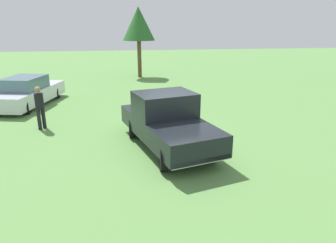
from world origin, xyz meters
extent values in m
plane|color=#5B8C47|center=(0.00, 0.00, 0.00)|extent=(80.00, 80.00, 0.00)
cylinder|color=black|center=(-1.44, -1.12, 0.37)|extent=(0.75, 0.22, 0.75)
cylinder|color=black|center=(-1.83, 0.37, 0.37)|extent=(0.75, 0.22, 0.75)
cylinder|color=black|center=(1.34, -0.38, 0.37)|extent=(0.75, 0.22, 0.75)
cylinder|color=black|center=(0.95, 1.11, 0.37)|extent=(0.75, 0.22, 0.75)
cube|color=black|center=(-1.55, -0.35, 0.71)|extent=(2.21, 2.24, 0.64)
cube|color=black|center=(0.02, 0.06, 1.09)|extent=(1.86, 2.15, 1.40)
cube|color=slate|center=(0.02, 0.06, 1.53)|extent=(1.62, 1.95, 0.48)
cube|color=black|center=(0.89, 0.29, 0.69)|extent=(2.56, 2.34, 0.60)
cube|color=silver|center=(-2.36, -0.57, 0.45)|extent=(0.57, 1.74, 0.16)
cylinder|color=black|center=(8.03, 6.35, 0.31)|extent=(0.63, 0.20, 0.63)
cylinder|color=black|center=(7.68, 4.92, 0.31)|extent=(0.63, 0.20, 0.63)
cylinder|color=black|center=(4.65, 5.65, 0.31)|extent=(0.63, 0.20, 0.63)
cube|color=silver|center=(6.34, 6.00, 0.52)|extent=(5.00, 2.81, 0.68)
cube|color=slate|center=(6.11, 6.06, 1.16)|extent=(2.38, 1.98, 0.60)
cylinder|color=black|center=(2.46, 4.45, 0.40)|extent=(0.14, 0.14, 0.80)
cylinder|color=black|center=(2.31, 4.59, 0.40)|extent=(0.14, 0.14, 0.80)
cylinder|color=black|center=(2.39, 4.52, 1.10)|extent=(0.45, 0.45, 0.60)
sphere|color=#A87A56|center=(2.39, 4.52, 1.55)|extent=(0.22, 0.22, 0.22)
cylinder|color=brown|center=(14.10, -0.05, 1.37)|extent=(0.30, 0.30, 2.74)
cone|color=#286028|center=(14.10, -0.05, 3.94)|extent=(2.40, 2.40, 2.40)
camera|label=1|loc=(-9.45, 1.42, 3.86)|focal=32.64mm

